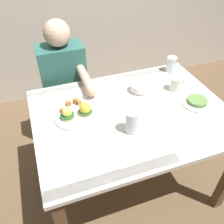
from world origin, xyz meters
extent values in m
plane|color=brown|center=(0.00, 0.00, 0.00)|extent=(6.00, 6.00, 0.00)
cube|color=white|center=(0.00, 0.00, 0.73)|extent=(1.20, 0.90, 0.03)
cube|color=#4C6BB7|center=(0.00, -0.40, 0.74)|extent=(1.20, 0.06, 0.00)
cube|color=#4C6BB7|center=(0.00, 0.40, 0.74)|extent=(1.20, 0.06, 0.00)
cube|color=brown|center=(-0.55, 0.40, 0.36)|extent=(0.06, 0.06, 0.71)
cube|color=brown|center=(0.55, 0.40, 0.36)|extent=(0.06, 0.06, 0.71)
cylinder|color=white|center=(-0.33, 0.08, 0.75)|extent=(0.27, 0.27, 0.01)
cylinder|color=tan|center=(-0.39, 0.07, 0.76)|extent=(0.08, 0.08, 0.02)
cylinder|color=#286B2D|center=(-0.39, 0.07, 0.78)|extent=(0.08, 0.08, 0.01)
sphere|color=#F7DB56|center=(-0.39, 0.07, 0.79)|extent=(0.06, 0.06, 0.06)
cylinder|color=tan|center=(-0.28, 0.07, 0.76)|extent=(0.08, 0.08, 0.02)
cylinder|color=#286B2D|center=(-0.28, 0.07, 0.78)|extent=(0.08, 0.08, 0.01)
sphere|color=yellow|center=(-0.28, 0.07, 0.80)|extent=(0.07, 0.07, 0.07)
cube|color=#B77A42|center=(-0.40, 0.13, 0.77)|extent=(0.04, 0.04, 0.03)
cube|color=#B77A42|center=(-0.31, 0.19, 0.77)|extent=(0.03, 0.03, 0.03)
cube|color=#AD7038|center=(-0.31, 0.19, 0.77)|extent=(0.04, 0.04, 0.04)
cube|color=#AD7038|center=(-0.36, 0.19, 0.77)|extent=(0.03, 0.03, 0.03)
cube|color=tan|center=(-0.29, 0.17, 0.77)|extent=(0.03, 0.03, 0.03)
cube|color=tan|center=(-0.29, 0.19, 0.77)|extent=(0.03, 0.03, 0.02)
cylinder|color=white|center=(0.13, 0.19, 0.74)|extent=(0.10, 0.10, 0.01)
cylinder|color=white|center=(0.13, 0.19, 0.77)|extent=(0.12, 0.12, 0.04)
cube|color=#B7E093|center=(0.12, 0.19, 0.78)|extent=(0.03, 0.03, 0.02)
cube|color=#B7E093|center=(0.13, 0.21, 0.78)|extent=(0.04, 0.04, 0.03)
cube|color=#F4DB66|center=(0.15, 0.18, 0.78)|extent=(0.04, 0.04, 0.03)
cube|color=#F4A85B|center=(0.12, 0.19, 0.77)|extent=(0.04, 0.04, 0.03)
cube|color=#F4A85B|center=(0.11, 0.21, 0.77)|extent=(0.03, 0.03, 0.02)
cube|color=#F4DB66|center=(0.13, 0.19, 0.79)|extent=(0.03, 0.03, 0.02)
cylinder|color=white|center=(0.37, 0.13, 0.79)|extent=(0.08, 0.08, 0.09)
cylinder|color=black|center=(0.37, 0.13, 0.83)|extent=(0.07, 0.07, 0.01)
torus|color=white|center=(0.42, 0.13, 0.79)|extent=(0.06, 0.02, 0.06)
cube|color=silver|center=(0.19, -0.14, 0.74)|extent=(0.05, 0.12, 0.00)
cube|color=silver|center=(0.22, -0.06, 0.74)|extent=(0.03, 0.04, 0.00)
cylinder|color=silver|center=(-0.07, -0.15, 0.81)|extent=(0.08, 0.08, 0.14)
cylinder|color=silver|center=(-0.07, -0.15, 0.78)|extent=(0.07, 0.07, 0.08)
cylinder|color=silver|center=(0.47, 0.36, 0.80)|extent=(0.07, 0.07, 0.12)
cylinder|color=silver|center=(0.47, 0.36, 0.77)|extent=(0.07, 0.07, 0.07)
cylinder|color=white|center=(0.42, -0.06, 0.75)|extent=(0.20, 0.20, 0.01)
cylinder|color=#66934C|center=(0.42, -0.06, 0.76)|extent=(0.12, 0.12, 0.02)
cylinder|color=#33333D|center=(-0.40, 0.53, 0.23)|extent=(0.11, 0.11, 0.45)
cylinder|color=#33333D|center=(-0.22, 0.53, 0.23)|extent=(0.11, 0.11, 0.45)
cube|color=#2D665B|center=(-0.31, 0.63, 0.70)|extent=(0.34, 0.20, 0.50)
sphere|color=beige|center=(-0.31, 0.63, 1.04)|extent=(0.19, 0.19, 0.19)
cylinder|color=beige|center=(-0.19, 0.38, 0.80)|extent=(0.06, 0.30, 0.06)
sphere|color=beige|center=(-0.19, 0.23, 0.80)|extent=(0.08, 0.08, 0.08)
camera|label=1|loc=(-0.50, -1.03, 1.70)|focal=38.56mm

